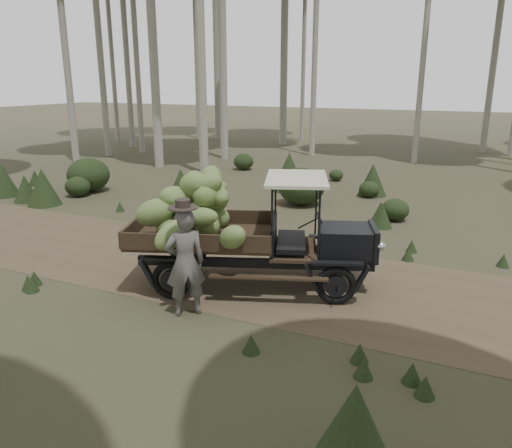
# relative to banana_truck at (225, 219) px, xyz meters

# --- Properties ---
(ground) EXTENTS (120.00, 120.00, 0.00)m
(ground) POSITION_rel_banana_truck_xyz_m (-0.31, 0.74, -1.34)
(ground) COLOR #473D2B
(ground) RESTS_ON ground
(dirt_track) EXTENTS (70.00, 4.00, 0.01)m
(dirt_track) POSITION_rel_banana_truck_xyz_m (-0.31, 0.74, -1.33)
(dirt_track) COLOR brown
(dirt_track) RESTS_ON ground
(banana_truck) EXTENTS (4.90, 3.22, 2.40)m
(banana_truck) POSITION_rel_banana_truck_xyz_m (0.00, 0.00, 0.00)
(banana_truck) COLOR black
(banana_truck) RESTS_ON ground
(farmer) EXTENTS (0.80, 0.79, 2.02)m
(farmer) POSITION_rel_banana_truck_xyz_m (-0.02, -1.39, -0.38)
(farmer) COLOR #55534D
(farmer) RESTS_ON ground
(undergrowth) EXTENTS (23.72, 24.24, 1.40)m
(undergrowth) POSITION_rel_banana_truck_xyz_m (-2.60, 0.84, -0.78)
(undergrowth) COLOR #233319
(undergrowth) RESTS_ON ground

